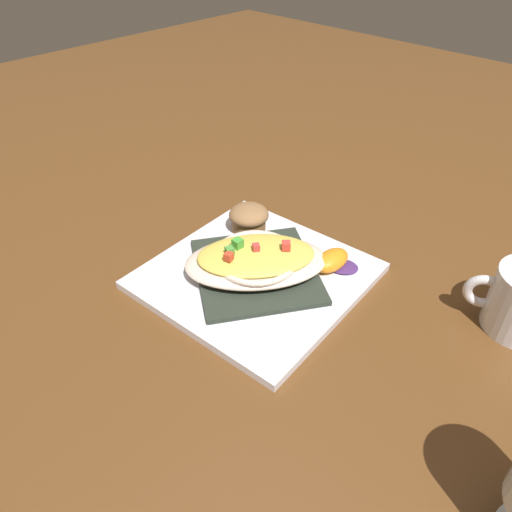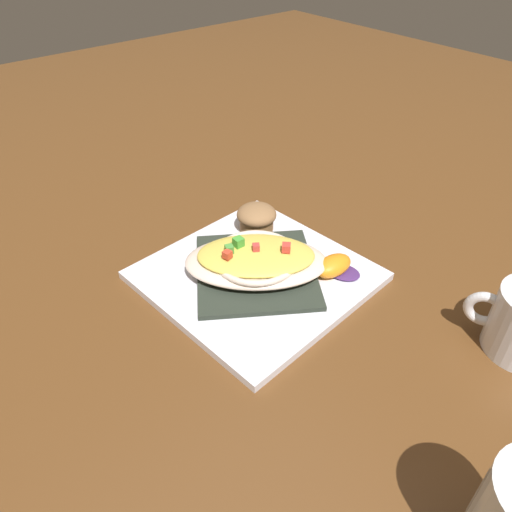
{
  "view_description": "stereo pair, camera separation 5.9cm",
  "coord_description": "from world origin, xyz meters",
  "px_view_note": "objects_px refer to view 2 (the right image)",
  "views": [
    {
      "loc": [
        0.37,
        -0.38,
        0.45
      ],
      "look_at": [
        0.0,
        0.0,
        0.04
      ],
      "focal_mm": 33.92,
      "sensor_mm": 36.0,
      "label": 1
    },
    {
      "loc": [
        0.41,
        -0.34,
        0.45
      ],
      "look_at": [
        0.0,
        0.0,
        0.04
      ],
      "focal_mm": 33.92,
      "sensor_mm": 36.0,
      "label": 2
    }
  ],
  "objects_px": {
    "gratin_dish": "(256,259)",
    "muffin": "(257,217)",
    "square_plate": "(256,276)",
    "orange_garnish": "(335,267)"
  },
  "relations": [
    {
      "from": "muffin",
      "to": "orange_garnish",
      "type": "xyz_separation_m",
      "value": [
        0.16,
        0.01,
        -0.01
      ]
    },
    {
      "from": "gratin_dish",
      "to": "orange_garnish",
      "type": "relative_size",
      "value": 3.44
    },
    {
      "from": "gratin_dish",
      "to": "muffin",
      "type": "xyz_separation_m",
      "value": [
        -0.08,
        0.07,
        -0.0
      ]
    },
    {
      "from": "gratin_dish",
      "to": "muffin",
      "type": "relative_size",
      "value": 3.67
    },
    {
      "from": "square_plate",
      "to": "gratin_dish",
      "type": "height_order",
      "value": "gratin_dish"
    },
    {
      "from": "square_plate",
      "to": "gratin_dish",
      "type": "xyz_separation_m",
      "value": [
        -0.0,
        -0.0,
        0.03
      ]
    },
    {
      "from": "muffin",
      "to": "orange_garnish",
      "type": "height_order",
      "value": "muffin"
    },
    {
      "from": "gratin_dish",
      "to": "muffin",
      "type": "bearing_deg",
      "value": 139.84
    },
    {
      "from": "square_plate",
      "to": "muffin",
      "type": "bearing_deg",
      "value": 139.88
    },
    {
      "from": "gratin_dish",
      "to": "orange_garnish",
      "type": "distance_m",
      "value": 0.11
    }
  ]
}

